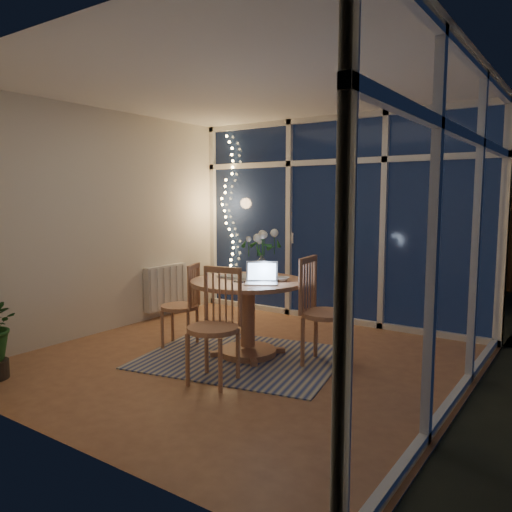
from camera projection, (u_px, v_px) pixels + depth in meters
name	position (u px, v px, depth m)	size (l,w,h in m)	color
floor	(244.00, 361.00, 4.86)	(4.00, 4.00, 0.00)	brown
ceiling	(243.00, 86.00, 4.56)	(4.00, 4.00, 0.00)	silver
wall_back	(336.00, 220.00, 6.35)	(4.00, 0.04, 2.60)	silver
wall_front	(53.00, 243.00, 3.08)	(4.00, 0.04, 2.60)	silver
wall_left	(106.00, 222.00, 5.84)	(0.04, 4.00, 2.60)	silver
wall_right	(468.00, 237.00, 3.59)	(0.04, 4.00, 2.60)	silver
window_wall_back	(334.00, 220.00, 6.32)	(4.00, 0.10, 2.60)	silver
window_wall_right	(462.00, 237.00, 3.61)	(0.10, 4.00, 2.60)	silver
radiator	(166.00, 287.00, 6.65)	(0.10, 0.70, 0.58)	silver
fairy_lights	(227.00, 202.00, 7.15)	(0.24, 0.10, 1.85)	#FDC665
garden_patio	(436.00, 293.00, 8.68)	(12.00, 6.00, 0.10)	black
garden_fence	(417.00, 235.00, 9.26)	(11.00, 0.08, 1.80)	#3A2315
neighbour_roof	(472.00, 171.00, 11.39)	(7.00, 3.00, 2.20)	#30323A
garden_shrubs	(327.00, 268.00, 8.04)	(0.90, 0.90, 0.90)	#16321B
rug	(242.00, 357.00, 4.94)	(1.88, 1.50, 0.01)	#C0B99C
dining_table	(248.00, 318.00, 4.98)	(1.13, 1.13, 0.77)	#A8704C
chair_left	(180.00, 305.00, 5.29)	(0.42, 0.42, 0.90)	#A8704C
chair_right	(326.00, 311.00, 4.68)	(0.48, 0.48, 1.04)	#A8704C
chair_front	(213.00, 326.00, 4.23)	(0.46, 0.46, 1.00)	#A8704C
laptop	(261.00, 272.00, 4.69)	(0.31, 0.26, 0.22)	silver
flower_vase	(262.00, 265.00, 5.23)	(0.20, 0.20, 0.21)	silver
bowl	(281.00, 279.00, 4.87)	(0.15, 0.15, 0.04)	silver
newspapers	(240.00, 277.00, 5.08)	(0.38, 0.29, 0.02)	silver
phone	(239.00, 282.00, 4.81)	(0.10, 0.05, 0.01)	black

